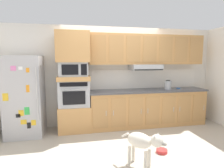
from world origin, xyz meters
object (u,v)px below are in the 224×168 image
refrigerator (25,96)px  dog (143,142)px  dog_food_bowl (162,151)px  screwdriver (178,88)px  electric_kettle (168,85)px  microwave (73,69)px  built_in_oven (74,93)px

refrigerator → dog: (2.10, -1.75, -0.47)m
dog → dog_food_bowl: dog is taller
screwdriver → dog: (-1.66, -1.81, -0.52)m
refrigerator → electric_kettle: refrigerator is taller
microwave → dog_food_bowl: microwave is taller
built_in_oven → microwave: (0.00, -0.00, 0.56)m
electric_kettle → dog_food_bowl: (-0.82, -1.40, -1.00)m
built_in_oven → dog_food_bowl: bearing=-43.2°
refrigerator → microwave: 1.21m
electric_kettle → screwdriver: bearing=7.0°
electric_kettle → dog_food_bowl: 1.91m
dog_food_bowl → refrigerator: bearing=152.1°
microwave → dog: bearing=-60.4°
refrigerator → screwdriver: bearing=0.9°
refrigerator → dog_food_bowl: size_ratio=8.80×
electric_kettle → refrigerator: bearing=-179.7°
screwdriver → dog: screwdriver is taller
refrigerator → electric_kettle: 3.43m
microwave → dog: size_ratio=1.07×
microwave → screwdriver: (2.69, -0.01, -0.53)m
screwdriver → electric_kettle: (-0.33, -0.04, 0.10)m
built_in_oven → dog: (1.03, -1.81, -0.49)m
screwdriver → built_in_oven: bearing=179.8°
built_in_oven → screwdriver: size_ratio=4.23×
built_in_oven → microwave: bearing=-0.8°
built_in_oven → dog: bearing=-60.4°
refrigerator → dog_food_bowl: bearing=-27.9°
refrigerator → dog_food_bowl: (2.60, -1.38, -0.85)m
electric_kettle → microwave: bearing=178.9°
built_in_oven → dog: built_in_oven is taller
refrigerator → microwave: bearing=3.6°
built_in_oven → screwdriver: 2.69m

